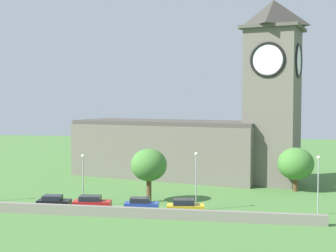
% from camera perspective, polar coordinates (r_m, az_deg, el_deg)
% --- Properties ---
extents(ground_plane, '(200.00, 200.00, 0.00)m').
position_cam_1_polar(ground_plane, '(77.84, -0.13, -7.26)').
color(ground_plane, '#477538').
extents(church, '(42.00, 20.60, 30.34)m').
position_cam_1_polar(church, '(85.85, 3.79, -0.59)').
color(church, '#666056').
rests_on(church, ground).
extents(quay_barrier, '(43.44, 0.70, 1.24)m').
position_cam_1_polar(quay_barrier, '(58.56, -3.56, -10.15)').
color(quay_barrier, gray).
rests_on(quay_barrier, ground).
extents(car_black, '(4.37, 2.50, 1.65)m').
position_cam_1_polar(car_black, '(65.35, -13.30, -8.63)').
color(car_black, black).
rests_on(car_black, ground).
extents(car_red, '(4.97, 2.70, 1.83)m').
position_cam_1_polar(car_red, '(63.23, -8.97, -8.90)').
color(car_red, red).
rests_on(car_red, ground).
extents(car_blue, '(4.43, 2.40, 1.74)m').
position_cam_1_polar(car_blue, '(61.81, -3.17, -9.19)').
color(car_blue, '#233D9E').
rests_on(car_blue, ground).
extents(car_yellow, '(4.77, 2.74, 1.93)m').
position_cam_1_polar(car_yellow, '(59.95, 2.02, -9.48)').
color(car_yellow, gold).
rests_on(car_yellow, ground).
extents(streetlamp_west_mid, '(0.44, 0.44, 6.91)m').
position_cam_1_polar(streetlamp_west_mid, '(64.64, -9.96, -5.31)').
color(streetlamp_west_mid, '#9EA0A5').
rests_on(streetlamp_west_mid, ground).
extents(streetlamp_central, '(0.44, 0.44, 7.44)m').
position_cam_1_polar(streetlamp_central, '(61.42, 3.34, -5.43)').
color(streetlamp_central, '#9EA0A5').
rests_on(streetlamp_central, ground).
extents(streetlamp_east_mid, '(0.44, 0.44, 7.28)m').
position_cam_1_polar(streetlamp_east_mid, '(61.72, 17.26, -5.61)').
color(streetlamp_east_mid, '#9EA0A5').
rests_on(streetlamp_east_mid, ground).
extents(tree_by_tower, '(4.94, 4.94, 7.36)m').
position_cam_1_polar(tree_by_tower, '(66.37, -2.26, -4.64)').
color(tree_by_tower, brown).
rests_on(tree_by_tower, ground).
extents(tree_churchyard, '(5.49, 5.49, 6.72)m').
position_cam_1_polar(tree_churchyard, '(76.81, 14.79, -4.32)').
color(tree_churchyard, brown).
rests_on(tree_churchyard, ground).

